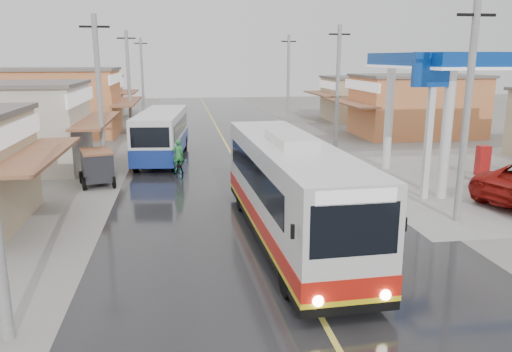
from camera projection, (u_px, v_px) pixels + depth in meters
The scene contains 11 objects.
ground at pixel (273, 230), 17.70m from camera, with size 120.00×120.00×0.00m, color slate.
road at pixel (231, 152), 32.12m from camera, with size 12.00×90.00×0.02m, color black.
centre_line at pixel (231, 152), 32.12m from camera, with size 0.15×90.00×0.01m, color #D8CC4C.
shopfronts_left at pixel (31, 150), 33.11m from camera, with size 11.00×44.00×5.20m, color tan, non-canonical shape.
shopfronts_right at pixel (472, 155), 31.43m from camera, with size 11.00×44.00×4.80m, color beige, non-canonical shape.
utility_poles_left at pixel (121, 153), 32.07m from camera, with size 1.60×50.00×8.00m, color gray, non-canonical shape.
utility_poles_right at pixel (335, 150), 33.15m from camera, with size 1.60×36.00×8.00m, color gray, non-canonical shape.
coach_bus at pixel (289, 190), 16.46m from camera, with size 2.96×11.53×3.57m.
second_bus at pixel (162, 134), 29.56m from camera, with size 3.21×8.80×2.85m.
cyclist at pixel (178, 164), 25.53m from camera, with size 1.04×1.92×1.96m.
tricycle_near at pixel (97, 165), 23.74m from camera, with size 1.97×2.33×1.70m.
Camera 1 is at (-3.12, -16.49, 6.00)m, focal length 35.00 mm.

